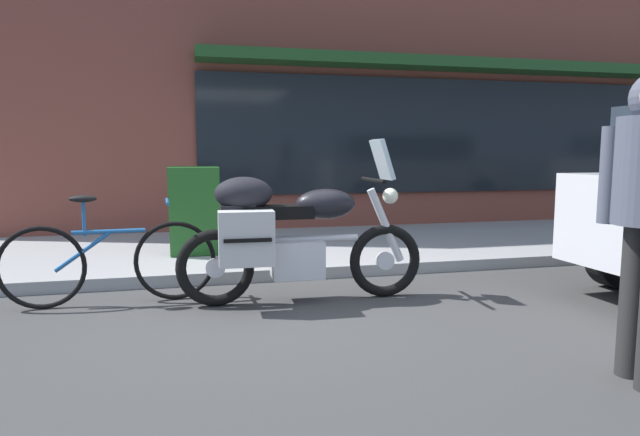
# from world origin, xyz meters

# --- Properties ---
(ground_plane) EXTENTS (80.00, 80.00, 0.00)m
(ground_plane) POSITION_xyz_m (0.00, 0.00, 0.00)
(ground_plane) COLOR #3B3B3B
(touring_motorcycle) EXTENTS (2.15, 0.64, 1.40)m
(touring_motorcycle) POSITION_xyz_m (0.05, 0.24, 0.61)
(touring_motorcycle) COLOR black
(touring_motorcycle) RESTS_ON ground_plane
(parked_bicycle) EXTENTS (1.76, 0.48, 0.94)m
(parked_bicycle) POSITION_xyz_m (-1.43, 0.55, 0.38)
(parked_bicycle) COLOR black
(parked_bicycle) RESTS_ON ground_plane
(sandwich_board_sign) EXTENTS (0.55, 0.43, 1.00)m
(sandwich_board_sign) POSITION_xyz_m (-0.70, 1.97, 0.63)
(sandwich_board_sign) COLOR #1E511E
(sandwich_board_sign) RESTS_ON sidewalk_curb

